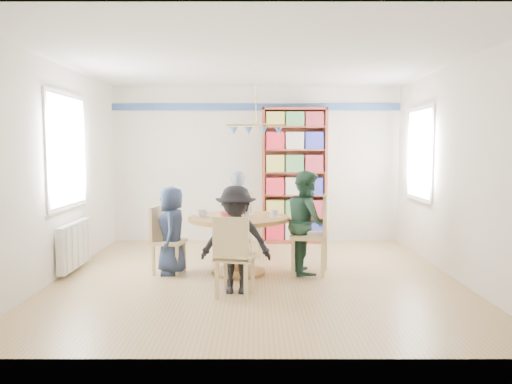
{
  "coord_description": "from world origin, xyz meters",
  "views": [
    {
      "loc": [
        0.0,
        -6.25,
        1.63
      ],
      "look_at": [
        0.0,
        0.4,
        1.05
      ],
      "focal_mm": 35.0,
      "sensor_mm": 36.0,
      "label": 1
    }
  ],
  "objects_px": {
    "dining_table": "(239,231)",
    "person_right": "(307,222)",
    "person_far": "(238,214)",
    "person_near": "(236,240)",
    "bookshelf": "(294,177)",
    "chair_left": "(163,236)",
    "person_left": "(172,230)",
    "chair_far": "(242,221)",
    "chair_near": "(233,253)",
    "radiator": "(75,245)",
    "chair_right": "(317,230)"
  },
  "relations": [
    {
      "from": "dining_table",
      "to": "person_left",
      "type": "bearing_deg",
      "value": -178.83
    },
    {
      "from": "person_right",
      "to": "radiator",
      "type": "bearing_deg",
      "value": 83.53
    },
    {
      "from": "dining_table",
      "to": "bookshelf",
      "type": "xyz_separation_m",
      "value": [
        0.88,
        2.17,
        0.59
      ]
    },
    {
      "from": "dining_table",
      "to": "chair_right",
      "type": "distance_m",
      "value": 1.01
    },
    {
      "from": "person_right",
      "to": "bookshelf",
      "type": "xyz_separation_m",
      "value": [
        -0.01,
        2.14,
        0.47
      ]
    },
    {
      "from": "person_left",
      "to": "person_right",
      "type": "relative_size",
      "value": 0.85
    },
    {
      "from": "dining_table",
      "to": "person_left",
      "type": "relative_size",
      "value": 1.14
    },
    {
      "from": "chair_far",
      "to": "person_far",
      "type": "bearing_deg",
      "value": -117.39
    },
    {
      "from": "person_far",
      "to": "person_left",
      "type": "bearing_deg",
      "value": 62.69
    },
    {
      "from": "dining_table",
      "to": "person_right",
      "type": "xyz_separation_m",
      "value": [
        0.89,
        0.04,
        0.12
      ]
    },
    {
      "from": "person_far",
      "to": "bookshelf",
      "type": "relative_size",
      "value": 0.56
    },
    {
      "from": "person_far",
      "to": "person_near",
      "type": "xyz_separation_m",
      "value": [
        0.05,
        -1.82,
        -0.05
      ]
    },
    {
      "from": "chair_far",
      "to": "chair_near",
      "type": "bearing_deg",
      "value": -90.99
    },
    {
      "from": "person_right",
      "to": "chair_near",
      "type": "bearing_deg",
      "value": 135.23
    },
    {
      "from": "chair_right",
      "to": "bookshelf",
      "type": "height_order",
      "value": "bookshelf"
    },
    {
      "from": "dining_table",
      "to": "chair_left",
      "type": "bearing_deg",
      "value": 178.5
    },
    {
      "from": "chair_right",
      "to": "chair_left",
      "type": "bearing_deg",
      "value": 178.16
    },
    {
      "from": "chair_left",
      "to": "person_right",
      "type": "xyz_separation_m",
      "value": [
        1.87,
        0.01,
        0.19
      ]
    },
    {
      "from": "dining_table",
      "to": "chair_right",
      "type": "relative_size",
      "value": 1.23
    },
    {
      "from": "radiator",
      "to": "person_near",
      "type": "bearing_deg",
      "value": -24.75
    },
    {
      "from": "chair_far",
      "to": "person_far",
      "type": "xyz_separation_m",
      "value": [
        -0.06,
        -0.12,
        0.11
      ]
    },
    {
      "from": "chair_right",
      "to": "person_left",
      "type": "relative_size",
      "value": 0.92
    },
    {
      "from": "person_far",
      "to": "dining_table",
      "type": "bearing_deg",
      "value": 106.17
    },
    {
      "from": "person_near",
      "to": "bookshelf",
      "type": "xyz_separation_m",
      "value": [
        0.88,
        3.05,
        0.54
      ]
    },
    {
      "from": "bookshelf",
      "to": "chair_left",
      "type": "bearing_deg",
      "value": -131.01
    },
    {
      "from": "chair_right",
      "to": "person_near",
      "type": "relative_size",
      "value": 0.87
    },
    {
      "from": "radiator",
      "to": "chair_far",
      "type": "bearing_deg",
      "value": 22.72
    },
    {
      "from": "chair_far",
      "to": "chair_near",
      "type": "xyz_separation_m",
      "value": [
        -0.04,
        -2.1,
        -0.04
      ]
    },
    {
      "from": "dining_table",
      "to": "chair_near",
      "type": "relative_size",
      "value": 1.44
    },
    {
      "from": "bookshelf",
      "to": "radiator",
      "type": "bearing_deg",
      "value": -146.42
    },
    {
      "from": "chair_right",
      "to": "chair_far",
      "type": "distance_m",
      "value": 1.48
    },
    {
      "from": "chair_left",
      "to": "person_far",
      "type": "bearing_deg",
      "value": 44.23
    },
    {
      "from": "person_left",
      "to": "bookshelf",
      "type": "bearing_deg",
      "value": 133.79
    },
    {
      "from": "chair_near",
      "to": "person_right",
      "type": "xyz_separation_m",
      "value": [
        0.91,
        1.08,
        0.18
      ]
    },
    {
      "from": "chair_near",
      "to": "person_right",
      "type": "bearing_deg",
      "value": 49.9
    },
    {
      "from": "chair_left",
      "to": "bookshelf",
      "type": "bearing_deg",
      "value": 48.99
    },
    {
      "from": "person_right",
      "to": "person_near",
      "type": "height_order",
      "value": "person_right"
    },
    {
      "from": "chair_left",
      "to": "radiator",
      "type": "bearing_deg",
      "value": 174.91
    },
    {
      "from": "dining_table",
      "to": "person_near",
      "type": "distance_m",
      "value": 0.88
    },
    {
      "from": "dining_table",
      "to": "chair_near",
      "type": "bearing_deg",
      "value": -91.14
    },
    {
      "from": "radiator",
      "to": "chair_far",
      "type": "distance_m",
      "value": 2.4
    },
    {
      "from": "dining_table",
      "to": "person_near",
      "type": "bearing_deg",
      "value": -89.95
    },
    {
      "from": "chair_left",
      "to": "chair_near",
      "type": "bearing_deg",
      "value": -48.04
    },
    {
      "from": "chair_right",
      "to": "person_far",
      "type": "height_order",
      "value": "person_far"
    },
    {
      "from": "person_left",
      "to": "bookshelf",
      "type": "height_order",
      "value": "bookshelf"
    },
    {
      "from": "chair_left",
      "to": "chair_far",
      "type": "distance_m",
      "value": 1.44
    },
    {
      "from": "person_far",
      "to": "chair_near",
      "type": "bearing_deg",
      "value": 104.13
    },
    {
      "from": "person_near",
      "to": "bookshelf",
      "type": "bearing_deg",
      "value": 76.58
    },
    {
      "from": "bookshelf",
      "to": "dining_table",
      "type": "bearing_deg",
      "value": -112.13
    },
    {
      "from": "radiator",
      "to": "chair_far",
      "type": "relative_size",
      "value": 1.02
    }
  ]
}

